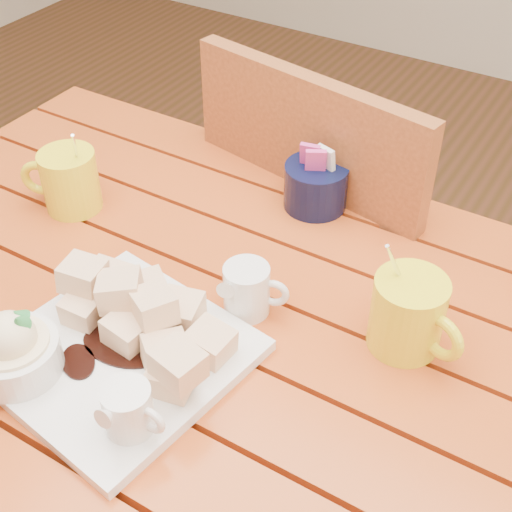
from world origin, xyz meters
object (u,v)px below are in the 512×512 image
Objects in this scene: table at (208,358)px; dessert_plate at (99,345)px; coffee_mug_right at (409,314)px; coffee_mug_left at (68,180)px; chair_far at (337,251)px.

table is 0.21m from dessert_plate.
table is at bearing 72.17° from dessert_plate.
coffee_mug_right is (0.26, 0.07, 0.16)m from table.
coffee_mug_left is at bearing -161.39° from coffee_mug_right.
chair_far reaches higher than table.
table is 3.78× the size of dessert_plate.
dessert_plate is at bearing -124.47° from coffee_mug_right.
dessert_plate is 0.38m from coffee_mug_right.
chair_far reaches higher than coffee_mug_right.
dessert_plate is 2.05× the size of coffee_mug_right.
coffee_mug_left is at bearing 165.77° from table.
coffee_mug_left is (-0.31, 0.08, 0.16)m from table.
chair_far is (0.31, 0.37, -0.27)m from coffee_mug_left.
table is 0.46m from chair_far.
chair_far reaches higher than coffee_mug_left.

